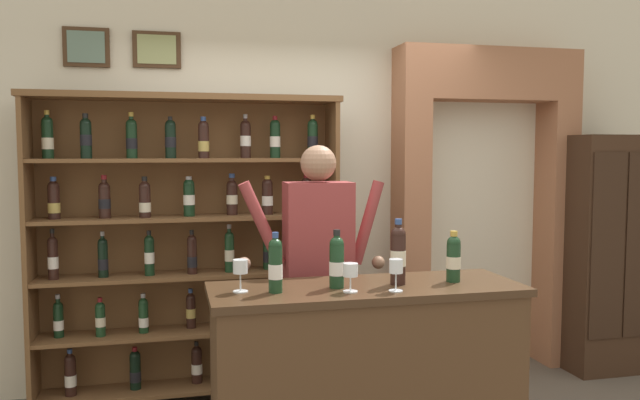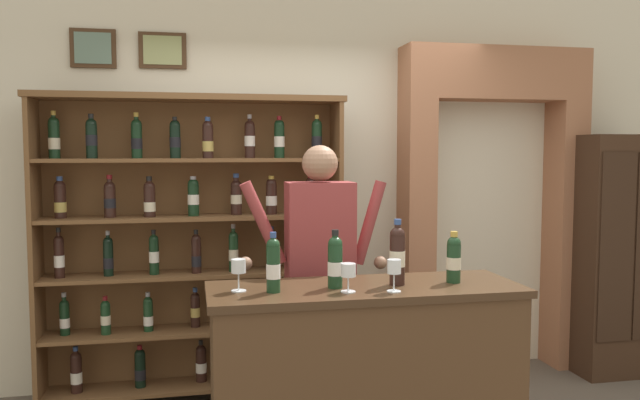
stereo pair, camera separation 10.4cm
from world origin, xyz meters
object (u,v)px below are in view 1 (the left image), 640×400
(wine_glass_right, at_px, (240,269))
(tasting_counter, at_px, (366,381))
(tasting_bottle_bianco, at_px, (398,254))
(wine_glass_spare, at_px, (350,272))
(tasting_bottle_chianti, at_px, (453,257))
(tasting_bottle_prosecco, at_px, (337,261))
(wine_glass_center, at_px, (396,268))
(wine_shelf, at_px, (189,239))
(side_cabinet, at_px, (605,253))
(shopkeeper, at_px, (318,256))
(tasting_bottle_brunello, at_px, (275,264))

(wine_glass_right, bearing_deg, tasting_counter, -0.51)
(tasting_bottle_bianco, distance_m, wine_glass_spare, 0.32)
(tasting_bottle_chianti, height_order, wine_glass_right, tasting_bottle_chianti)
(tasting_bottle_prosecco, distance_m, wine_glass_center, 0.30)
(wine_shelf, distance_m, side_cabinet, 3.18)
(tasting_bottle_prosecco, relative_size, tasting_bottle_chianti, 1.09)
(shopkeeper, bearing_deg, tasting_bottle_prosecco, -93.77)
(tasting_bottle_prosecco, bearing_deg, side_cabinet, 25.15)
(wine_glass_center, bearing_deg, wine_shelf, 124.65)
(shopkeeper, bearing_deg, tasting_bottle_chianti, -43.77)
(tasting_counter, height_order, wine_glass_center, wine_glass_center)
(tasting_counter, height_order, tasting_bottle_brunello, tasting_bottle_brunello)
(tasting_bottle_prosecco, bearing_deg, tasting_bottle_bianco, 1.05)
(tasting_bottle_brunello, height_order, tasting_bottle_bianco, tasting_bottle_bianco)
(tasting_counter, relative_size, tasting_bottle_prosecco, 5.45)
(wine_shelf, xyz_separation_m, tasting_bottle_prosecco, (0.70, -1.25, 0.04))
(tasting_bottle_bianco, bearing_deg, tasting_counter, 176.60)
(wine_glass_right, xyz_separation_m, wine_glass_center, (0.75, -0.17, -0.00))
(side_cabinet, bearing_deg, tasting_bottle_bianco, -151.66)
(shopkeeper, height_order, tasting_bottle_bianco, shopkeeper)
(wine_glass_center, bearing_deg, tasting_counter, 121.87)
(tasting_bottle_bianco, relative_size, wine_glass_right, 2.13)
(wine_glass_spare, bearing_deg, side_cabinet, 27.56)
(side_cabinet, xyz_separation_m, tasting_bottle_chianti, (-1.83, -1.16, 0.23))
(side_cabinet, relative_size, tasting_bottle_chianti, 6.75)
(shopkeeper, distance_m, tasting_bottle_prosecco, 0.59)
(side_cabinet, relative_size, tasting_bottle_brunello, 6.14)
(shopkeeper, relative_size, tasting_bottle_prosecco, 5.87)
(tasting_bottle_chianti, bearing_deg, wine_glass_right, 179.03)
(tasting_bottle_prosecco, height_order, wine_glass_spare, tasting_bottle_prosecco)
(shopkeeper, distance_m, tasting_bottle_bianco, 0.65)
(wine_shelf, height_order, shopkeeper, wine_shelf)
(wine_shelf, bearing_deg, tasting_bottle_brunello, -73.41)
(wine_shelf, height_order, tasting_bottle_bianco, wine_shelf)
(tasting_bottle_chianti, relative_size, wine_glass_spare, 1.90)
(wine_shelf, relative_size, tasting_bottle_bianco, 6.06)
(tasting_bottle_chianti, distance_m, wine_glass_right, 1.13)
(tasting_counter, height_order, wine_glass_spare, wine_glass_spare)
(shopkeeper, height_order, wine_glass_spare, shopkeeper)
(shopkeeper, distance_m, tasting_bottle_chianti, 0.84)
(tasting_bottle_bianco, height_order, wine_glass_spare, tasting_bottle_bianco)
(tasting_bottle_brunello, bearing_deg, wine_glass_right, 161.28)
(tasting_bottle_bianco, bearing_deg, tasting_bottle_prosecco, -178.95)
(tasting_counter, distance_m, wine_glass_spare, 0.63)
(tasting_bottle_brunello, bearing_deg, tasting_counter, 5.98)
(wine_shelf, height_order, tasting_bottle_prosecco, wine_shelf)
(wine_shelf, relative_size, tasting_bottle_prosecco, 7.00)
(wine_glass_center, bearing_deg, wine_glass_right, 167.34)
(tasting_bottle_prosecco, xyz_separation_m, tasting_bottle_chianti, (0.64, 0.00, -0.01))
(wine_glass_spare, bearing_deg, tasting_bottle_prosecco, 111.10)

